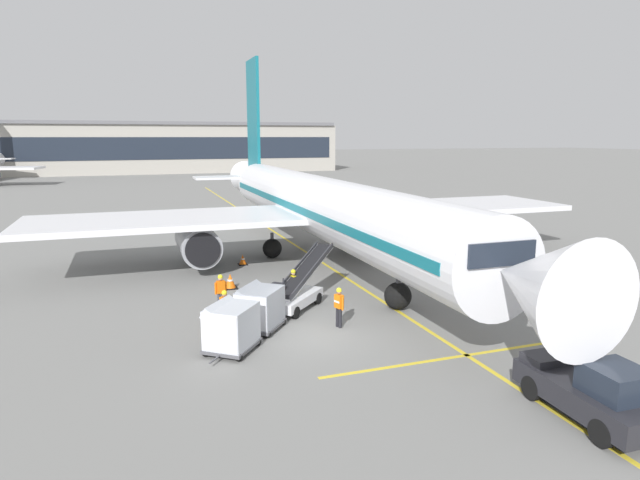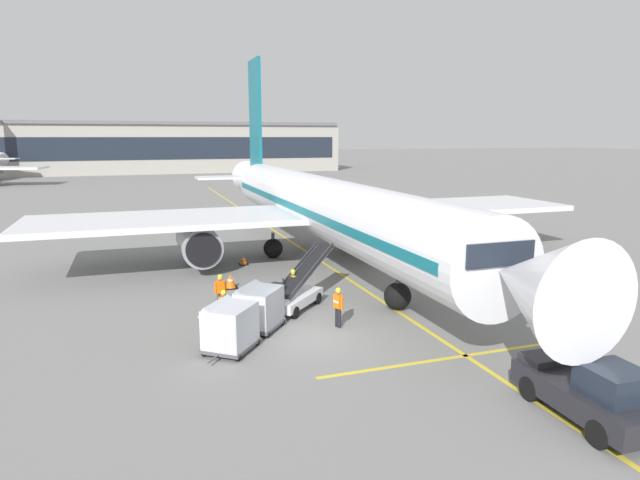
{
  "view_description": "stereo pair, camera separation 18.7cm",
  "coord_description": "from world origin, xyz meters",
  "px_view_note": "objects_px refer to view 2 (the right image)",
  "views": [
    {
      "loc": [
        -6.72,
        -19.79,
        8.01
      ],
      "look_at": [
        2.25,
        5.61,
        2.84
      ],
      "focal_mm": 30.34,
      "sensor_mm": 36.0,
      "label": 1
    },
    {
      "loc": [
        -6.55,
        -19.85,
        8.01
      ],
      "look_at": [
        2.25,
        5.61,
        2.84
      ],
      "focal_mm": 30.34,
      "sensor_mm": 36.0,
      "label": 2
    }
  ],
  "objects_px": {
    "belt_loader": "(295,291)",
    "baggage_cart_lead": "(258,307)",
    "safety_cone_engine_keepout": "(231,281)",
    "parked_airplane": "(318,206)",
    "ground_crew_by_carts": "(338,305)",
    "ground_crew_wingwalker": "(220,290)",
    "ground_crew_by_loader": "(224,307)",
    "pushback_tug": "(592,392)",
    "ground_crew_marshaller": "(293,284)",
    "baggage_cart_second": "(229,326)",
    "safety_cone_wingtip": "(243,260)"
  },
  "relations": [
    {
      "from": "baggage_cart_second",
      "to": "safety_cone_engine_keepout",
      "type": "xyz_separation_m",
      "value": [
        1.51,
        8.6,
        -0.61
      ]
    },
    {
      "from": "belt_loader",
      "to": "baggage_cart_lead",
      "type": "distance_m",
      "value": 3.34
    },
    {
      "from": "pushback_tug",
      "to": "ground_crew_by_loader",
      "type": "distance_m",
      "value": 13.86
    },
    {
      "from": "ground_crew_wingwalker",
      "to": "ground_crew_by_carts",
      "type": "bearing_deg",
      "value": -41.74
    },
    {
      "from": "ground_crew_wingwalker",
      "to": "safety_cone_wingtip",
      "type": "xyz_separation_m",
      "value": [
        2.79,
        8.79,
        -0.68
      ]
    },
    {
      "from": "safety_cone_wingtip",
      "to": "ground_crew_marshaller",
      "type": "bearing_deg",
      "value": -85.68
    },
    {
      "from": "ground_crew_by_loader",
      "to": "belt_loader",
      "type": "bearing_deg",
      "value": 28.77
    },
    {
      "from": "parked_airplane",
      "to": "safety_cone_engine_keepout",
      "type": "relative_size",
      "value": 57.52
    },
    {
      "from": "baggage_cart_second",
      "to": "safety_cone_engine_keepout",
      "type": "height_order",
      "value": "baggage_cart_second"
    },
    {
      "from": "belt_loader",
      "to": "baggage_cart_second",
      "type": "bearing_deg",
      "value": -131.73
    },
    {
      "from": "baggage_cart_second",
      "to": "ground_crew_wingwalker",
      "type": "bearing_deg",
      "value": 84.96
    },
    {
      "from": "baggage_cart_second",
      "to": "ground_crew_wingwalker",
      "type": "height_order",
      "value": "baggage_cart_second"
    },
    {
      "from": "ground_crew_marshaller",
      "to": "ground_crew_wingwalker",
      "type": "xyz_separation_m",
      "value": [
        -3.47,
        0.17,
        0.0
      ]
    },
    {
      "from": "ground_crew_marshaller",
      "to": "ground_crew_wingwalker",
      "type": "height_order",
      "value": "same"
    },
    {
      "from": "baggage_cart_lead",
      "to": "ground_crew_by_carts",
      "type": "height_order",
      "value": "baggage_cart_lead"
    },
    {
      "from": "parked_airplane",
      "to": "ground_crew_wingwalker",
      "type": "relative_size",
      "value": 26.34
    },
    {
      "from": "baggage_cart_lead",
      "to": "safety_cone_engine_keepout",
      "type": "distance_m",
      "value": 6.71
    },
    {
      "from": "parked_airplane",
      "to": "safety_cone_wingtip",
      "type": "bearing_deg",
      "value": -175.91
    },
    {
      "from": "baggage_cart_lead",
      "to": "ground_crew_by_loader",
      "type": "relative_size",
      "value": 1.51
    },
    {
      "from": "pushback_tug",
      "to": "ground_crew_by_loader",
      "type": "relative_size",
      "value": 2.56
    },
    {
      "from": "belt_loader",
      "to": "baggage_cart_lead",
      "type": "xyz_separation_m",
      "value": [
        -2.31,
        -2.4,
        0.19
      ]
    },
    {
      "from": "belt_loader",
      "to": "safety_cone_wingtip",
      "type": "bearing_deg",
      "value": 93.77
    },
    {
      "from": "safety_cone_wingtip",
      "to": "baggage_cart_lead",
      "type": "bearing_deg",
      "value": -98.13
    },
    {
      "from": "safety_cone_engine_keepout",
      "to": "parked_airplane",
      "type": "bearing_deg",
      "value": 38.99
    },
    {
      "from": "parked_airplane",
      "to": "safety_cone_engine_keepout",
      "type": "bearing_deg",
      "value": -141.01
    },
    {
      "from": "ground_crew_by_loader",
      "to": "safety_cone_engine_keepout",
      "type": "xyz_separation_m",
      "value": [
        1.34,
        6.3,
        -0.61
      ]
    },
    {
      "from": "baggage_cart_second",
      "to": "pushback_tug",
      "type": "relative_size",
      "value": 0.59
    },
    {
      "from": "belt_loader",
      "to": "ground_crew_by_carts",
      "type": "relative_size",
      "value": 2.75
    },
    {
      "from": "belt_loader",
      "to": "baggage_cart_lead",
      "type": "height_order",
      "value": "belt_loader"
    },
    {
      "from": "parked_airplane",
      "to": "baggage_cart_second",
      "type": "bearing_deg",
      "value": -120.56
    },
    {
      "from": "belt_loader",
      "to": "baggage_cart_lead",
      "type": "bearing_deg",
      "value": -133.88
    },
    {
      "from": "pushback_tug",
      "to": "belt_loader",
      "type": "bearing_deg",
      "value": 111.95
    },
    {
      "from": "parked_airplane",
      "to": "ground_crew_by_carts",
      "type": "height_order",
      "value": "parked_airplane"
    },
    {
      "from": "pushback_tug",
      "to": "safety_cone_wingtip",
      "type": "xyz_separation_m",
      "value": [
        -5.75,
        22.16,
        -0.51
      ]
    },
    {
      "from": "belt_loader",
      "to": "parked_airplane",
      "type": "bearing_deg",
      "value": 65.41
    },
    {
      "from": "safety_cone_engine_keepout",
      "to": "safety_cone_wingtip",
      "type": "bearing_deg",
      "value": 71.6
    },
    {
      "from": "ground_crew_wingwalker",
      "to": "safety_cone_engine_keepout",
      "type": "xyz_separation_m",
      "value": [
        1.08,
        3.63,
        -0.61
      ]
    },
    {
      "from": "ground_crew_by_loader",
      "to": "ground_crew_by_carts",
      "type": "relative_size",
      "value": 1.0
    },
    {
      "from": "ground_crew_by_loader",
      "to": "safety_cone_engine_keepout",
      "type": "relative_size",
      "value": 2.18
    },
    {
      "from": "baggage_cart_lead",
      "to": "ground_crew_by_loader",
      "type": "distance_m",
      "value": 1.42
    },
    {
      "from": "baggage_cart_lead",
      "to": "ground_crew_wingwalker",
      "type": "relative_size",
      "value": 1.51
    },
    {
      "from": "ground_crew_marshaller",
      "to": "safety_cone_wingtip",
      "type": "relative_size",
      "value": 2.67
    },
    {
      "from": "safety_cone_engine_keepout",
      "to": "ground_crew_by_carts",
      "type": "bearing_deg",
      "value": -66.39
    },
    {
      "from": "parked_airplane",
      "to": "pushback_tug",
      "type": "height_order",
      "value": "parked_airplane"
    },
    {
      "from": "pushback_tug",
      "to": "ground_crew_by_carts",
      "type": "bearing_deg",
      "value": 113.78
    },
    {
      "from": "parked_airplane",
      "to": "ground_crew_marshaller",
      "type": "bearing_deg",
      "value": -115.4
    },
    {
      "from": "safety_cone_wingtip",
      "to": "ground_crew_by_loader",
      "type": "bearing_deg",
      "value": -104.95
    },
    {
      "from": "belt_loader",
      "to": "baggage_cart_second",
      "type": "height_order",
      "value": "belt_loader"
    },
    {
      "from": "parked_airplane",
      "to": "ground_crew_wingwalker",
      "type": "xyz_separation_m",
      "value": [
        -7.9,
        -9.16,
        -2.52
      ]
    },
    {
      "from": "baggage_cart_second",
      "to": "ground_crew_by_loader",
      "type": "xyz_separation_m",
      "value": [
        0.17,
        2.3,
        -0.0
      ]
    }
  ]
}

